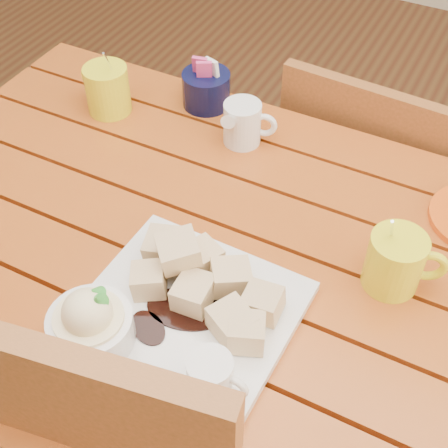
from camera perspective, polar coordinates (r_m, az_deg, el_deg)
The scene contains 7 objects.
table at distance 1.06m, azimuth -1.01°, elevation -6.35°, with size 1.20×0.79×0.75m.
dessert_plate at distance 0.86m, azimuth -5.50°, elevation -8.20°, with size 0.30×0.30×0.12m.
coffee_mug_left at distance 1.24m, azimuth -10.69°, elevation 12.10°, with size 0.12×0.08×0.14m.
coffee_mug_right at distance 0.93m, azimuth 15.50°, elevation -3.30°, with size 0.12×0.08×0.14m.
cream_pitcher at distance 1.14m, azimuth 1.75°, elevation 9.23°, with size 0.10×0.09×0.08m.
sugar_caddy at distance 1.25m, azimuth -1.63°, elevation 12.30°, with size 0.09×0.09×0.10m.
chair_far at distance 1.51m, azimuth 13.09°, elevation 2.15°, with size 0.41×0.41×0.83m.
Camera 1 is at (0.31, -0.56, 1.48)m, focal length 50.00 mm.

